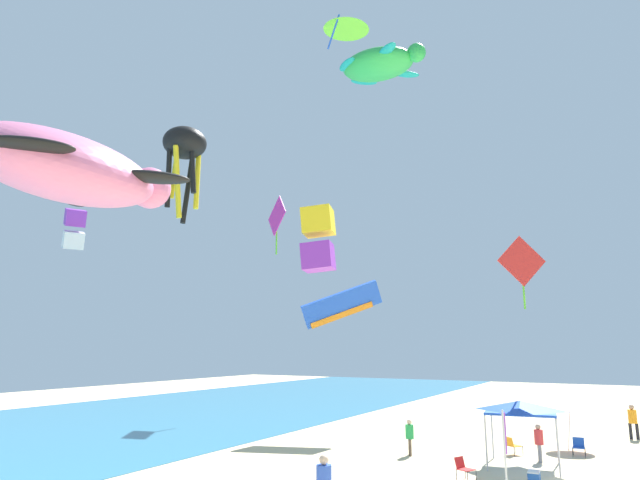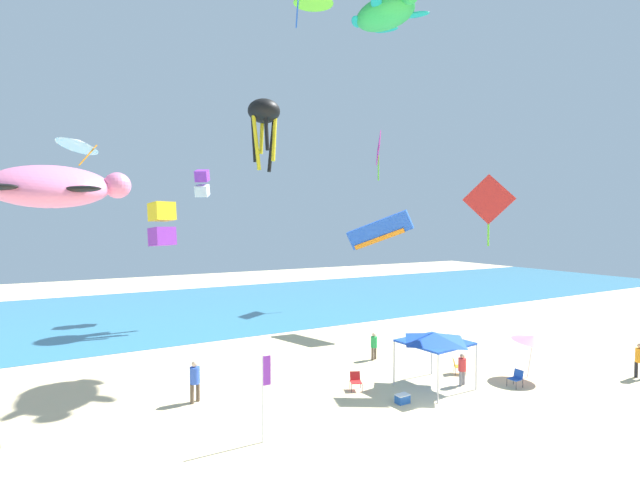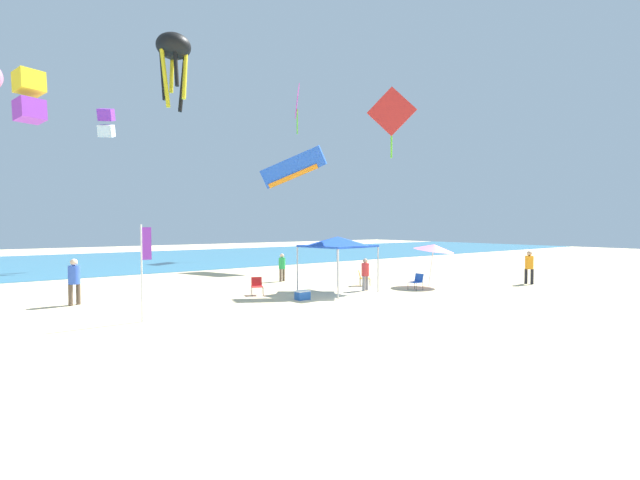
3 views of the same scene
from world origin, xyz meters
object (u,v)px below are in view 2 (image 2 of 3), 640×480
object	(u,v)px
folding_chair_facing_ocean	(516,377)
kite_turtle_pink	(54,186)
kite_octopus_black	(264,115)
folding_chair_left_of_tent	(457,365)
kite_diamond_magenta	(379,150)
folding_chair_right_of_tent	(356,380)
kite_box_purple	(202,183)
beach_umbrella	(533,339)
cooler_box	(402,399)
kite_parafoil_blue	(379,231)
person_kite_handler	(195,378)
kite_diamond_red	(489,202)
person_by_tent	(374,344)
canopy_tent	(435,338)
kite_delta_white	(78,143)
kite_turtle_green	(386,13)
person_watching_sky	(640,358)
kite_delta_lime	(313,0)
person_beachcomber	(462,367)
banner_flag	(264,389)
kite_box_yellow	(162,224)

from	to	relation	value
folding_chair_facing_ocean	kite_turtle_pink	distance (m)	24.56
kite_octopus_black	folding_chair_left_of_tent	bearing A→B (deg)	20.27
kite_diamond_magenta	folding_chair_right_of_tent	bearing A→B (deg)	0.92
kite_box_purple	kite_octopus_black	xyz separation A→B (m)	(4.20, -4.22, 5.56)
beach_umbrella	kite_box_purple	distance (m)	28.64
cooler_box	kite_parafoil_blue	size ratio (longest dim) A/B	0.15
person_kite_handler	kite_diamond_red	size ratio (longest dim) A/B	0.50
kite_diamond_magenta	person_by_tent	bearing A→B (deg)	2.77
canopy_tent	kite_diamond_magenta	xyz separation A→B (m)	(11.63, 20.59, 13.28)
kite_delta_white	kite_turtle_green	size ratio (longest dim) A/B	0.78
folding_chair_left_of_tent	kite_box_purple	bearing A→B (deg)	58.27
cooler_box	person_by_tent	world-z (taller)	person_by_tent
canopy_tent	cooler_box	bearing A→B (deg)	-163.94
person_watching_sky	kite_diamond_magenta	world-z (taller)	kite_diamond_magenta
cooler_box	kite_turtle_green	distance (m)	23.40
kite_parafoil_blue	kite_delta_lime	world-z (taller)	kite_delta_lime
folding_chair_right_of_tent	folding_chair_left_of_tent	distance (m)	6.10
person_beachcomber	kite_turtle_green	distance (m)	22.09
banner_flag	kite_diamond_magenta	world-z (taller)	kite_diamond_magenta
person_kite_handler	canopy_tent	bearing A→B (deg)	-47.44
kite_octopus_black	kite_diamond_magenta	bearing A→B (deg)	105.26
folding_chair_right_of_tent	kite_delta_white	distance (m)	27.01
person_beachcomber	kite_octopus_black	world-z (taller)	kite_octopus_black
folding_chair_left_of_tent	kite_delta_white	xyz separation A→B (m)	(-17.76, 20.86, 13.69)
kite_turtle_pink	person_watching_sky	bearing A→B (deg)	-21.97
kite_diamond_magenta	kite_turtle_pink	size ratio (longest dim) A/B	0.79
folding_chair_facing_ocean	kite_diamond_magenta	xyz separation A→B (m)	(7.99, 22.46, 15.25)
folding_chair_left_of_tent	canopy_tent	bearing A→B (deg)	147.98
folding_chair_facing_ocean	folding_chair_right_of_tent	xyz separation A→B (m)	(-7.20, 3.52, 0.00)
canopy_tent	folding_chair_left_of_tent	bearing A→B (deg)	20.01
kite_delta_white	kite_delta_lime	size ratio (longest dim) A/B	1.43
banner_flag	kite_box_purple	world-z (taller)	kite_box_purple
folding_chair_right_of_tent	person_beachcomber	world-z (taller)	person_beachcomber
person_watching_sky	kite_box_yellow	bearing A→B (deg)	67.10
folding_chair_right_of_tent	folding_chair_left_of_tent	size ratio (longest dim) A/B	1.00
kite_box_purple	kite_diamond_magenta	distance (m)	17.95
beach_umbrella	kite_delta_lime	bearing A→B (deg)	137.00
person_watching_sky	person_by_tent	distance (m)	13.88
canopy_tent	beach_umbrella	xyz separation A→B (m)	(5.44, -1.50, -0.37)
kite_delta_white	folding_chair_facing_ocean	bearing A→B (deg)	-173.21
kite_parafoil_blue	kite_box_yellow	world-z (taller)	kite_parafoil_blue
folding_chair_right_of_tent	kite_diamond_magenta	bearing A→B (deg)	75.00
kite_diamond_red	kite_delta_white	bearing A→B (deg)	0.37
kite_delta_lime	kite_turtle_pink	distance (m)	17.28
person_by_tent	kite_diamond_magenta	bearing A→B (deg)	32.18
banner_flag	person_beachcomber	world-z (taller)	banner_flag
banner_flag	cooler_box	bearing A→B (deg)	2.85
kite_turtle_pink	cooler_box	bearing A→B (deg)	-31.05
kite_delta_white	kite_diamond_magenta	xyz separation A→B (m)	(26.88, -1.18, 1.56)
canopy_tent	person_beachcomber	size ratio (longest dim) A/B	1.99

